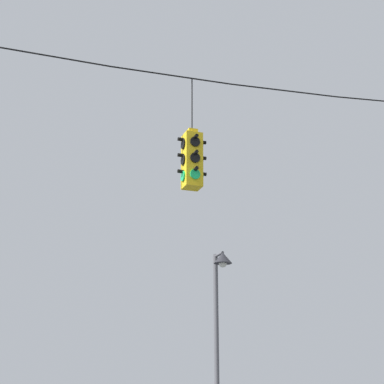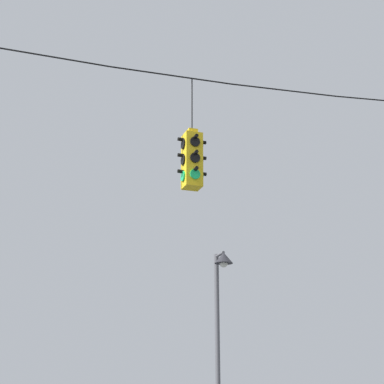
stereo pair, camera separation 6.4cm
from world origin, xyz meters
name	(u,v)px [view 1 (the left image)]	position (x,y,z in m)	size (l,w,h in m)	color
span_wire	(45,49)	(0.00, -0.46, 7.78)	(17.71, 0.03, 0.45)	black
traffic_light_near_right_pole	(192,160)	(2.94, -0.46, 5.91)	(0.58, 0.58, 2.35)	yellow
street_lamp	(220,308)	(4.76, 2.75, 3.51)	(0.45, 0.78, 4.87)	#515156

